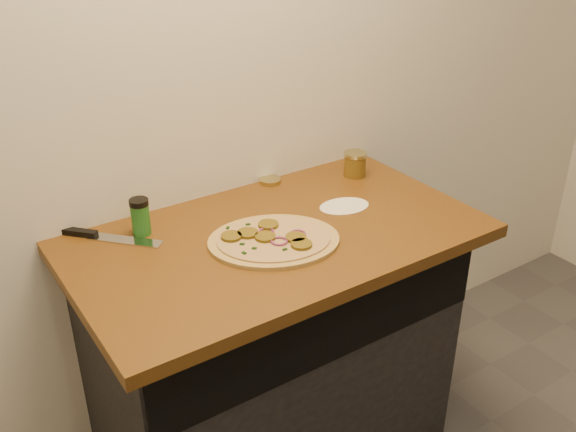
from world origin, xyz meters
TOP-DOWN VIEW (x-y plane):
  - cabinet at (0.00, 1.45)m, footprint 1.10×0.60m
  - countertop at (0.00, 1.42)m, footprint 1.20×0.70m
  - pizza at (-0.04, 1.37)m, footprint 0.48×0.48m
  - chefs_knife at (-0.44, 1.67)m, footprint 0.24×0.26m
  - mason_jar_lid at (0.17, 1.72)m, footprint 0.08×0.08m
  - salsa_jar at (0.45, 1.61)m, footprint 0.08×0.08m
  - spice_shaker at (-0.33, 1.63)m, footprint 0.06×0.06m
  - flour_spill at (0.27, 1.44)m, footprint 0.19×0.19m

SIDE VIEW (x-z plane):
  - cabinet at x=0.00m, z-range 0.00..0.86m
  - countertop at x=0.00m, z-range 0.86..0.90m
  - flour_spill at x=0.27m, z-range 0.90..0.90m
  - chefs_knife at x=-0.44m, z-range 0.90..0.91m
  - mason_jar_lid at x=0.17m, z-range 0.90..0.92m
  - pizza at x=-0.04m, z-range 0.90..0.92m
  - salsa_jar at x=0.45m, z-range 0.90..0.99m
  - spice_shaker at x=-0.33m, z-range 0.90..1.01m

